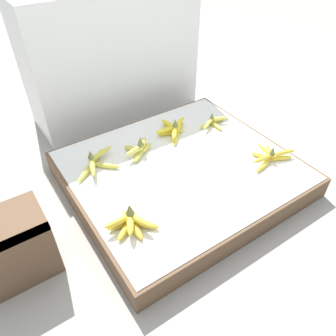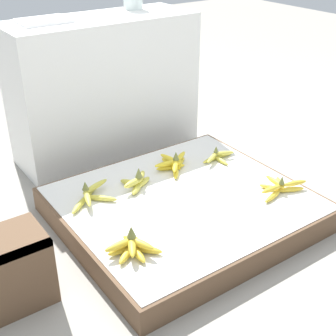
{
  "view_description": "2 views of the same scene",
  "coord_description": "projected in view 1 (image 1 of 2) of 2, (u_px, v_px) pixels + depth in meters",
  "views": [
    {
      "loc": [
        -0.78,
        -1.04,
        1.21
      ],
      "look_at": [
        -0.08,
        0.01,
        0.14
      ],
      "focal_mm": 35.0,
      "sensor_mm": 36.0,
      "label": 1
    },
    {
      "loc": [
        -1.14,
        -1.49,
        1.3
      ],
      "look_at": [
        -0.02,
        0.1,
        0.24
      ],
      "focal_mm": 50.0,
      "sensor_mm": 36.0,
      "label": 2
    }
  ],
  "objects": [
    {
      "name": "banana_bunch_middle_right",
      "position": [
        214.0,
        122.0,
        1.96
      ],
      "size": [
        0.23,
        0.12,
        0.08
      ],
      "color": "gold",
      "rests_on": "display_platform"
    },
    {
      "name": "banana_bunch_middle_midright",
      "position": [
        173.0,
        129.0,
        1.89
      ],
      "size": [
        0.23,
        0.23,
        0.1
      ],
      "color": "yellow",
      "rests_on": "display_platform"
    },
    {
      "name": "display_platform",
      "position": [
        181.0,
        174.0,
        1.73
      ],
      "size": [
        1.11,
        1.0,
        0.12
      ],
      "color": "brown",
      "rests_on": "ground_plane"
    },
    {
      "name": "ground_plane",
      "position": [
        181.0,
        182.0,
        1.77
      ],
      "size": [
        10.0,
        10.0,
        0.0
      ],
      "primitive_type": "plane",
      "color": "gray"
    },
    {
      "name": "banana_bunch_front_right",
      "position": [
        270.0,
        156.0,
        1.7
      ],
      "size": [
        0.27,
        0.17,
        0.09
      ],
      "color": "gold",
      "rests_on": "display_platform"
    },
    {
      "name": "wooden_crate",
      "position": [
        12.0,
        248.0,
        1.27
      ],
      "size": [
        0.3,
        0.22,
        0.29
      ],
      "color": "brown",
      "rests_on": "ground_plane"
    },
    {
      "name": "banana_bunch_front_left",
      "position": [
        131.0,
        222.0,
        1.36
      ],
      "size": [
        0.21,
        0.16,
        0.11
      ],
      "color": "gold",
      "rests_on": "display_platform"
    },
    {
      "name": "banana_bunch_middle_midleft",
      "position": [
        139.0,
        149.0,
        1.74
      ],
      "size": [
        0.19,
        0.17,
        0.11
      ],
      "color": "gold",
      "rests_on": "display_platform"
    },
    {
      "name": "banana_bunch_middle_left",
      "position": [
        96.0,
        162.0,
        1.66
      ],
      "size": [
        0.26,
        0.22,
        0.1
      ],
      "color": "gold",
      "rests_on": "display_platform"
    },
    {
      "name": "back_vendor_table",
      "position": [
        112.0,
        55.0,
        2.08
      ],
      "size": [
        1.07,
        0.41,
        0.81
      ],
      "color": "white",
      "rests_on": "ground_plane"
    }
  ]
}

